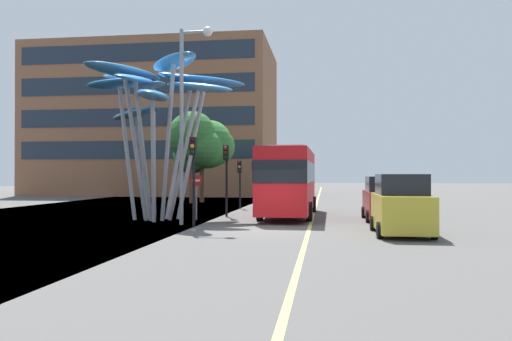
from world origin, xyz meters
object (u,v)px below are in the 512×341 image
red_bus (289,178)px  traffic_light_kerb_near (193,162)px  leaf_sculpture (158,94)px  traffic_light_kerb_far (226,165)px  traffic_light_opposite (254,172)px  car_parked_mid (384,200)px  car_parked_near (401,206)px  no_entry_sign (196,189)px  traffic_light_island_mid (240,174)px  street_lamp (188,102)px

red_bus → traffic_light_kerb_near: bearing=-123.8°
leaf_sculpture → traffic_light_kerb_near: leaf_sculpture is taller
traffic_light_kerb_far → traffic_light_opposite: 12.14m
traffic_light_opposite → car_parked_mid: (8.42, -13.07, -1.42)m
car_parked_mid → car_parked_near: bearing=-90.5°
car_parked_mid → no_entry_sign: 9.41m
red_bus → car_parked_mid: red_bus is taller
leaf_sculpture → car_parked_near: bearing=-23.6°
traffic_light_kerb_far → traffic_light_opposite: size_ratio=1.14×
traffic_light_kerb_far → traffic_light_opposite: (-0.23, 12.13, -0.34)m
leaf_sculpture → traffic_light_island_mid: size_ratio=2.65×
street_lamp → no_entry_sign: (-0.24, 2.45, -4.06)m
traffic_light_kerb_near → traffic_light_island_mid: (0.12, 11.48, -0.51)m
car_parked_near → street_lamp: (-9.05, 2.51, 4.52)m
leaf_sculpture → red_bus: bearing=23.5°
leaf_sculpture → no_entry_sign: (2.03, 0.02, -4.88)m
traffic_light_kerb_near → traffic_light_kerb_far: traffic_light_kerb_near is taller
traffic_light_kerb_near → street_lamp: bearing=128.6°
leaf_sculpture → traffic_light_island_mid: bearing=72.0°
traffic_light_opposite → no_entry_sign: size_ratio=1.47×
no_entry_sign → leaf_sculpture: bearing=-179.5°
traffic_light_kerb_far → traffic_light_island_mid: 6.60m
red_bus → traffic_light_island_mid: bearing=123.0°
car_parked_mid → red_bus: bearing=159.9°
car_parked_near → traffic_light_kerb_far: bearing=139.6°
car_parked_near → street_lamp: 10.42m
traffic_light_opposite → traffic_light_island_mid: bearing=-91.6°
car_parked_near → red_bus: bearing=121.8°
red_bus → traffic_light_opposite: (-3.56, 11.30, 0.36)m
traffic_light_kerb_near → car_parked_near: size_ratio=0.94×
traffic_light_kerb_near → car_parked_mid: size_ratio=0.89×
red_bus → traffic_light_opposite: 11.85m
traffic_light_kerb_far → no_entry_sign: traffic_light_kerb_far is taller
traffic_light_opposite → car_parked_near: (8.37, -19.06, -1.37)m
traffic_light_kerb_far → car_parked_near: traffic_light_kerb_far is taller
car_parked_near → no_entry_sign: 10.54m
leaf_sculpture → traffic_light_kerb_far: (3.17, 1.99, -3.63)m
red_bus → car_parked_near: size_ratio=2.44×
leaf_sculpture → street_lamp: 3.42m
leaf_sculpture → traffic_light_island_mid: leaf_sculpture is taller
traffic_light_kerb_far → car_parked_mid: bearing=-6.5°
traffic_light_kerb_far → traffic_light_island_mid: bearing=93.4°
traffic_light_opposite → car_parked_near: bearing=-66.3°
leaf_sculpture → traffic_light_opposite: leaf_sculpture is taller
red_bus → traffic_light_island_mid: 6.84m
traffic_light_kerb_near → traffic_light_opposite: traffic_light_kerb_near is taller
traffic_light_island_mid → car_parked_mid: 11.48m
traffic_light_island_mid → car_parked_mid: traffic_light_island_mid is taller
traffic_light_island_mid → red_bus: bearing=-57.0°
no_entry_sign → traffic_light_kerb_far: bearing=59.9°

